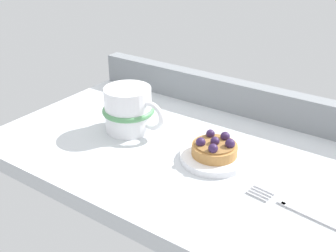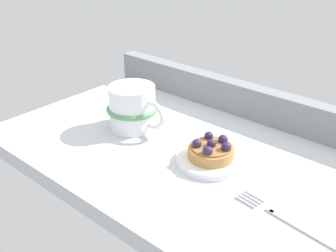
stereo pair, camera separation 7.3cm
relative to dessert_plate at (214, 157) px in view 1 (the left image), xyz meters
The scene contains 6 objects.
ground_plane 7.60cm from the dessert_plate, behind, with size 67.13×42.23×3.04cm, color silver.
window_rail_back 21.49cm from the dessert_plate, 110.02° to the left, with size 65.79×3.39×6.65cm, color gray.
dessert_plate is the anchor object (origin of this frame).
raspberry_tart 1.89cm from the dessert_plate, ahead, with size 7.72×7.72×3.44cm.
coffee_mug 19.30cm from the dessert_plate, behind, with size 13.23×10.04×8.60cm.
dessert_fork 16.94cm from the dessert_plate, 18.35° to the right, with size 15.58×3.52×0.60cm.
Camera 1 is at (34.48, -53.70, 36.78)cm, focal length 43.53 mm.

